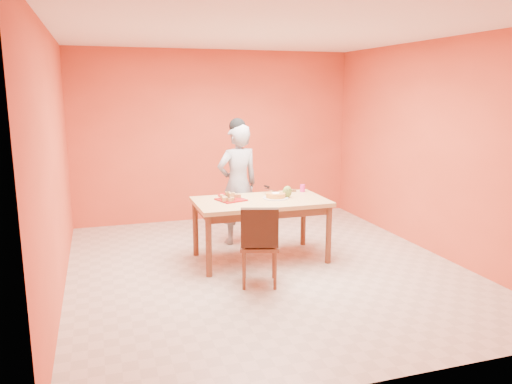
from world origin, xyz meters
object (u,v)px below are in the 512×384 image
object	(u,v)px
person	(238,185)
checker_tin	(293,191)
pastry_platter	(231,200)
magenta_glass	(303,188)
red_dinner_plate	(228,195)
sponge_cake	(276,195)
dining_table	(261,207)
dining_chair	(260,244)
egg_ornament	(287,192)

from	to	relation	value
person	checker_tin	distance (m)	0.76
pastry_platter	magenta_glass	xyz separation A→B (m)	(1.03, 0.22, 0.04)
red_dinner_plate	magenta_glass	size ratio (longest dim) A/B	2.63
pastry_platter	sponge_cake	distance (m)	0.56
checker_tin	red_dinner_plate	bearing A→B (deg)	180.00
person	sponge_cake	xyz separation A→B (m)	(0.28, -0.75, -0.02)
person	magenta_glass	xyz separation A→B (m)	(0.76, -0.46, -0.01)
person	checker_tin	xyz separation A→B (m)	(0.64, -0.41, -0.04)
magenta_glass	checker_tin	xyz separation A→B (m)	(-0.12, 0.05, -0.03)
dining_table	checker_tin	size ratio (longest dim) A/B	18.08
dining_chair	pastry_platter	xyz separation A→B (m)	(-0.09, 0.86, 0.31)
dining_table	sponge_cake	distance (m)	0.24
egg_ornament	checker_tin	world-z (taller)	egg_ornament
person	magenta_glass	distance (m)	0.89
dining_table	dining_chair	size ratio (longest dim) A/B	1.80
sponge_cake	magenta_glass	distance (m)	0.56
magenta_glass	pastry_platter	bearing A→B (deg)	-167.95
sponge_cake	magenta_glass	size ratio (longest dim) A/B	2.50
dining_chair	person	bearing A→B (deg)	100.23
sponge_cake	checker_tin	size ratio (longest dim) A/B	2.70
checker_tin	egg_ornament	bearing A→B (deg)	-122.27
dining_chair	person	size ratio (longest dim) A/B	0.55
person	dining_table	bearing A→B (deg)	84.73
magenta_glass	sponge_cake	bearing A→B (deg)	-149.30
dining_chair	sponge_cake	bearing A→B (deg)	76.92
dining_table	egg_ornament	distance (m)	0.40
person	magenta_glass	bearing A→B (deg)	137.59
pastry_platter	checker_tin	xyz separation A→B (m)	(0.92, 0.27, 0.00)
dining_table	magenta_glass	world-z (taller)	magenta_glass
pastry_platter	checker_tin	bearing A→B (deg)	16.67
pastry_platter	sponge_cake	bearing A→B (deg)	-6.63
person	pastry_platter	world-z (taller)	person
egg_ornament	red_dinner_plate	bearing A→B (deg)	142.18
dining_table	red_dinner_plate	xyz separation A→B (m)	(-0.32, 0.35, 0.10)
dining_table	person	xyz separation A→B (m)	(-0.08, 0.76, 0.15)
red_dinner_plate	sponge_cake	xyz separation A→B (m)	(0.52, -0.34, 0.03)
red_dinner_plate	checker_tin	world-z (taller)	checker_tin
sponge_cake	magenta_glass	xyz separation A→B (m)	(0.48, 0.28, 0.01)
person	sponge_cake	world-z (taller)	person
dining_table	checker_tin	bearing A→B (deg)	31.81
sponge_cake	checker_tin	bearing A→B (deg)	42.97
dining_chair	magenta_glass	size ratio (longest dim) A/B	9.31
pastry_platter	checker_tin	world-z (taller)	checker_tin
red_dinner_plate	sponge_cake	world-z (taller)	sponge_cake
dining_table	magenta_glass	bearing A→B (deg)	23.51
dining_chair	sponge_cake	size ratio (longest dim) A/B	3.73
red_dinner_plate	checker_tin	size ratio (longest dim) A/B	2.85
dining_table	person	size ratio (longest dim) A/B	0.98
pastry_platter	egg_ornament	world-z (taller)	egg_ornament
checker_tin	pastry_platter	bearing A→B (deg)	-163.33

